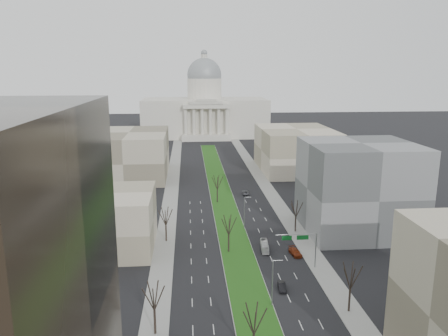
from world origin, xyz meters
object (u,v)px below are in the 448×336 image
car_black (282,287)px  box_van (265,246)px  car_red (295,252)px  car_grey_far (246,193)px

car_black → box_van: (-0.03, 19.64, 0.31)m
car_black → car_red: car_red is taller
car_black → car_grey_far: 67.40m
car_black → box_van: 19.64m
car_grey_far → box_van: 47.77m
car_black → car_red: (6.64, 16.11, 0.05)m
box_van → car_red: bearing=-22.2°
car_red → box_van: bearing=143.4°
car_red → car_black: bearing=-121.1°
car_black → car_grey_far: (1.62, 67.38, -0.03)m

